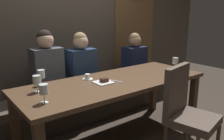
# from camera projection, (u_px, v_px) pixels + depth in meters

# --- Properties ---
(ground) EXTENTS (9.00, 9.00, 0.00)m
(ground) POSITION_uv_depth(u_px,v_px,m) (115.00, 139.00, 2.82)
(ground) COLOR #382D26
(back_wall_tiled) EXTENTS (6.00, 0.12, 3.00)m
(back_wall_tiled) POSITION_uv_depth(u_px,v_px,m) (63.00, 11.00, 3.39)
(back_wall_tiled) COLOR brown
(back_wall_tiled) RESTS_ON ground
(arched_door) EXTENTS (0.90, 0.05, 2.55)m
(arched_door) POSITION_uv_depth(u_px,v_px,m) (135.00, 19.00, 4.17)
(arched_door) COLOR brown
(arched_door) RESTS_ON ground
(dining_table) EXTENTS (2.20, 0.84, 0.74)m
(dining_table) POSITION_uv_depth(u_px,v_px,m) (115.00, 88.00, 2.66)
(dining_table) COLOR #493422
(dining_table) RESTS_ON ground
(banquette_bench) EXTENTS (2.50, 0.44, 0.45)m
(banquette_bench) POSITION_uv_depth(u_px,v_px,m) (84.00, 104.00, 3.30)
(banquette_bench) COLOR #312A23
(banquette_bench) RESTS_ON ground
(chair_near_side) EXTENTS (0.52, 0.52, 0.98)m
(chair_near_side) POSITION_uv_depth(u_px,v_px,m) (186.00, 109.00, 2.32)
(chair_near_side) COLOR brown
(chair_near_side) RESTS_ON ground
(diner_redhead) EXTENTS (0.36, 0.24, 0.84)m
(diner_redhead) POSITION_uv_depth(u_px,v_px,m) (47.00, 66.00, 2.85)
(diner_redhead) COLOR #4C515B
(diner_redhead) RESTS_ON banquette_bench
(diner_bearded) EXTENTS (0.36, 0.24, 0.79)m
(diner_bearded) POSITION_uv_depth(u_px,v_px,m) (81.00, 64.00, 3.11)
(diner_bearded) COLOR navy
(diner_bearded) RESTS_ON banquette_bench
(diner_far_end) EXTENTS (0.36, 0.24, 0.72)m
(diner_far_end) POSITION_uv_depth(u_px,v_px,m) (134.00, 57.00, 3.75)
(diner_far_end) COLOR #192342
(diner_far_end) RESTS_ON banquette_bench
(wine_glass_near_right) EXTENTS (0.08, 0.08, 0.16)m
(wine_glass_near_right) POSITION_uv_depth(u_px,v_px,m) (41.00, 75.00, 2.44)
(wine_glass_near_right) COLOR silver
(wine_glass_near_right) RESTS_ON dining_table
(wine_glass_center_front) EXTENTS (0.08, 0.08, 0.16)m
(wine_glass_center_front) POSITION_uv_depth(u_px,v_px,m) (44.00, 90.00, 1.97)
(wine_glass_center_front) COLOR silver
(wine_glass_center_front) RESTS_ON dining_table
(wine_glass_far_right) EXTENTS (0.08, 0.08, 0.16)m
(wine_glass_far_right) POSITION_uv_depth(u_px,v_px,m) (175.00, 61.00, 3.09)
(wine_glass_far_right) COLOR silver
(wine_glass_far_right) RESTS_ON dining_table
(wine_glass_end_left) EXTENTS (0.08, 0.08, 0.16)m
(wine_glass_end_left) POSITION_uv_depth(u_px,v_px,m) (37.00, 80.00, 2.23)
(wine_glass_end_left) COLOR silver
(wine_glass_end_left) RESTS_ON dining_table
(espresso_cup) EXTENTS (0.12, 0.12, 0.06)m
(espresso_cup) POSITION_uv_depth(u_px,v_px,m) (88.00, 77.00, 2.67)
(espresso_cup) COLOR white
(espresso_cup) RESTS_ON dining_table
(dessert_plate) EXTENTS (0.19, 0.19, 0.05)m
(dessert_plate) POSITION_uv_depth(u_px,v_px,m) (104.00, 81.00, 2.55)
(dessert_plate) COLOR white
(dessert_plate) RESTS_ON dining_table
(fork_on_table) EXTENTS (0.08, 0.16, 0.01)m
(fork_on_table) POSITION_uv_depth(u_px,v_px,m) (115.00, 81.00, 2.61)
(fork_on_table) COLOR silver
(fork_on_table) RESTS_ON dining_table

